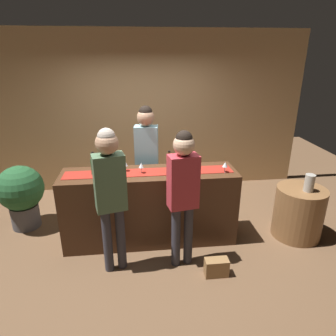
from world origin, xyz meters
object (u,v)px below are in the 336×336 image
at_px(wine_glass_far_end, 125,164).
at_px(customer_browsing, 110,187).
at_px(wine_bottle_clear, 188,161).
at_px(wine_bottle_green, 94,166).
at_px(vase_on_side_table, 309,183).
at_px(potted_plant_tall, 21,193).
at_px(customer_sipping, 183,186).
at_px(bartender, 147,151).
at_px(wine_glass_mid_counter, 141,166).
at_px(wine_bottle_amber, 169,165).
at_px(wine_glass_near_customer, 225,165).
at_px(round_side_table, 298,212).
at_px(handbag, 216,267).

xyz_separation_m(wine_glass_far_end, customer_browsing, (-0.15, -0.65, -0.02)).
height_order(wine_glass_far_end, customer_browsing, customer_browsing).
bearing_deg(wine_glass_far_end, wine_bottle_clear, 0.48).
xyz_separation_m(wine_bottle_green, vase_on_side_table, (2.85, -0.24, -0.28)).
bearing_deg(vase_on_side_table, potted_plant_tall, 169.24).
xyz_separation_m(customer_sipping, vase_on_side_table, (1.78, 0.36, -0.21)).
distance_m(bartender, potted_plant_tall, 1.95).
bearing_deg(wine_bottle_clear, wine_glass_mid_counter, -171.19).
height_order(customer_sipping, potted_plant_tall, customer_sipping).
height_order(wine_bottle_clear, wine_bottle_green, same).
distance_m(wine_bottle_clear, wine_glass_far_end, 0.84).
bearing_deg(wine_bottle_clear, vase_on_side_table, -10.51).
bearing_deg(wine_glass_mid_counter, wine_bottle_green, 176.72).
bearing_deg(wine_bottle_amber, wine_glass_near_customer, -5.34).
distance_m(wine_glass_near_customer, customer_sipping, 0.78).
bearing_deg(customer_browsing, vase_on_side_table, -6.02).
xyz_separation_m(wine_bottle_amber, potted_plant_tall, (-2.13, 0.59, -0.57)).
bearing_deg(round_side_table, wine_bottle_amber, 177.01).
bearing_deg(bartender, potted_plant_tall, 8.74).
distance_m(wine_bottle_amber, potted_plant_tall, 2.28).
xyz_separation_m(wine_bottle_green, potted_plant_tall, (-1.16, 0.53, -0.57)).
bearing_deg(wine_glass_mid_counter, wine_glass_near_customer, -5.00).
xyz_separation_m(wine_bottle_amber, bartender, (-0.26, 0.63, -0.01)).
distance_m(bartender, vase_on_side_table, 2.30).
bearing_deg(potted_plant_tall, wine_bottle_green, -24.30).
bearing_deg(round_side_table, vase_on_side_table, -68.77).
bearing_deg(customer_sipping, wine_glass_mid_counter, 119.37).
xyz_separation_m(wine_bottle_clear, round_side_table, (1.58, -0.22, -0.77)).
bearing_deg(wine_glass_near_customer, wine_bottle_green, 175.62).
relative_size(bartender, customer_browsing, 1.02).
bearing_deg(bartender, vase_on_side_table, 167.04).
height_order(bartender, round_side_table, bartender).
bearing_deg(vase_on_side_table, customer_browsing, -172.08).
relative_size(wine_glass_mid_counter, handbag, 0.51).
xyz_separation_m(round_side_table, vase_on_side_table, (0.03, -0.08, 0.49)).
xyz_separation_m(customer_browsing, round_side_table, (2.57, 0.44, -0.74)).
bearing_deg(wine_bottle_amber, wine_bottle_green, 176.33).
distance_m(wine_glass_mid_counter, bartender, 0.61).
distance_m(wine_bottle_green, wine_bottle_amber, 0.97).
relative_size(wine_glass_far_end, handbag, 0.51).
relative_size(wine_glass_far_end, round_side_table, 0.19).
relative_size(wine_glass_near_customer, bartender, 0.08).
bearing_deg(wine_glass_near_customer, potted_plant_tall, 167.09).
distance_m(wine_glass_near_customer, wine_glass_far_end, 1.31).
distance_m(wine_glass_near_customer, bartender, 1.21).
height_order(bartender, customer_browsing, bartender).
height_order(wine_glass_near_customer, potted_plant_tall, wine_glass_near_customer).
bearing_deg(round_side_table, wine_glass_mid_counter, 176.79).
distance_m(wine_glass_far_end, potted_plant_tall, 1.73).
distance_m(wine_glass_near_customer, vase_on_side_table, 1.19).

